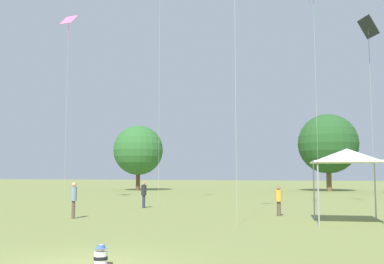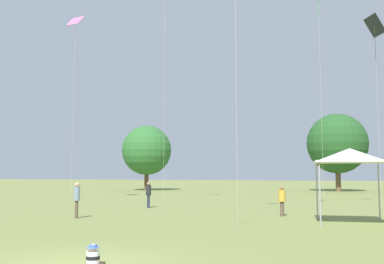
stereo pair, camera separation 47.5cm
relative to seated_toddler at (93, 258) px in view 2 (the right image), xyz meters
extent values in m
cylinder|color=white|center=(0.01, -0.02, 0.02)|extent=(0.37, 0.37, 0.29)
cylinder|color=black|center=(0.01, -0.02, 0.02)|extent=(0.38, 0.38, 0.08)
sphere|color=#DBAD89|center=(0.01, -0.02, 0.24)|extent=(0.18, 0.18, 0.18)
cylinder|color=#4C70B7|center=(0.01, -0.02, 0.25)|extent=(0.31, 0.31, 0.01)
cylinder|color=#4C70B7|center=(0.01, -0.02, 0.28)|extent=(0.19, 0.19, 0.08)
cylinder|color=#282D42|center=(-7.10, 17.49, 0.19)|extent=(0.26, 0.26, 0.83)
cylinder|color=#232328|center=(-7.10, 17.49, 0.93)|extent=(0.48, 0.48, 0.65)
sphere|color=#A37556|center=(-7.10, 17.49, 1.35)|extent=(0.22, 0.22, 0.22)
cylinder|color=brown|center=(-7.41, 9.95, 0.21)|extent=(0.24, 0.24, 0.88)
cylinder|color=gray|center=(-7.41, 9.95, 1.00)|extent=(0.44, 0.44, 0.69)
sphere|color=tan|center=(-7.41, 9.95, 1.45)|extent=(0.24, 0.24, 0.24)
cylinder|color=brown|center=(2.07, 14.64, 0.16)|extent=(0.29, 0.29, 0.76)
cylinder|color=gold|center=(2.07, 14.64, 0.84)|extent=(0.52, 0.52, 0.60)
sphere|color=brown|center=(2.07, 14.64, 1.23)|extent=(0.21, 0.21, 0.21)
cube|color=white|center=(5.55, 12.22, 2.53)|extent=(3.53, 3.53, 0.08)
cone|color=white|center=(5.55, 12.22, 2.86)|extent=(3.36, 3.36, 0.57)
cylinder|color=#99999E|center=(3.96, 13.44, 1.13)|extent=(0.07, 0.07, 2.72)
cylinder|color=#99999E|center=(6.77, 13.81, 1.13)|extent=(0.07, 0.07, 2.72)
cylinder|color=#99999E|center=(4.33, 10.63, 1.13)|extent=(0.07, 0.07, 2.72)
cube|color=#1E2328|center=(7.22, 23.09, 12.12)|extent=(1.42, 1.68, 1.28)
cylinder|color=#1E2328|center=(7.22, 23.09, 10.58)|extent=(0.02, 0.02, 2.05)
cylinder|color=#BCB7A8|center=(7.22, 23.09, 5.95)|extent=(0.01, 0.01, 12.34)
cylinder|color=#BCB7A8|center=(-6.99, 19.65, 10.25)|extent=(0.01, 0.01, 20.95)
cube|color=pink|center=(-15.88, 21.34, 14.71)|extent=(1.31, 0.98, 0.91)
cylinder|color=pink|center=(-15.88, 21.34, 13.67)|extent=(0.02, 0.02, 1.21)
cylinder|color=#BCB7A8|center=(-15.88, 21.34, 7.24)|extent=(0.01, 0.01, 14.93)
cylinder|color=green|center=(3.85, 19.07, 12.44)|extent=(0.02, 0.02, 1.32)
cylinder|color=#BCB7A8|center=(3.85, 19.07, 6.59)|extent=(0.01, 0.01, 13.63)
cylinder|color=#BCB7A8|center=(1.09, 9.18, 9.03)|extent=(0.01, 0.01, 18.51)
cylinder|color=brown|center=(-21.57, 46.49, 1.58)|extent=(0.57, 0.57, 3.62)
sphere|color=#2D662D|center=(-21.57, 46.49, 5.27)|extent=(6.81, 6.81, 6.81)
cylinder|color=brown|center=(3.30, 51.54, 1.79)|extent=(0.66, 0.66, 4.03)
sphere|color=#235123|center=(3.30, 51.54, 5.93)|extent=(7.75, 7.75, 7.75)
camera|label=1|loc=(5.51, -9.46, 1.97)|focal=42.00mm
camera|label=2|loc=(5.96, -9.30, 1.97)|focal=42.00mm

